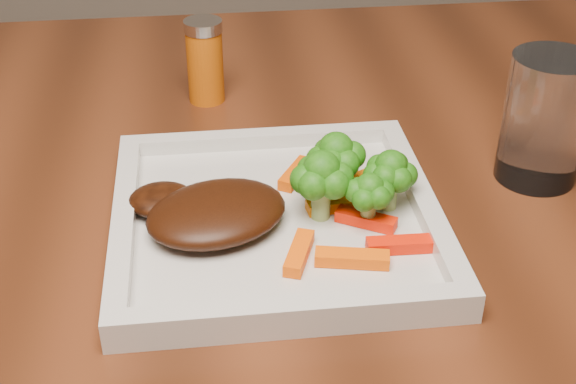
{
  "coord_description": "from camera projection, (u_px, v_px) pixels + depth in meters",
  "views": [
    {
      "loc": [
        0.07,
        -0.51,
        1.14
      ],
      "look_at": [
        0.14,
        0.04,
        0.79
      ],
      "focal_mm": 50.0,
      "sensor_mm": 36.0,
      "label": 1
    }
  ],
  "objects": [
    {
      "name": "carrot_6",
      "position": [
        340.0,
        203.0,
        0.68
      ],
      "size": [
        0.06,
        0.02,
        0.01
      ],
      "primitive_type": "cube",
      "rotation": [
        0.0,
        0.0,
        0.13
      ],
      "color": "orange",
      "rests_on": "plate"
    },
    {
      "name": "broccoli_0",
      "position": [
        336.0,
        161.0,
        0.68
      ],
      "size": [
        0.07,
        0.07,
        0.07
      ],
      "primitive_type": null,
      "rotation": [
        0.0,
        0.0,
        0.4
      ],
      "color": "#206D12",
      "rests_on": "plate"
    },
    {
      "name": "broccoli_2",
      "position": [
        369.0,
        195.0,
        0.65
      ],
      "size": [
        0.05,
        0.05,
        0.06
      ],
      "primitive_type": null,
      "rotation": [
        0.0,
        0.0,
        -0.03
      ],
      "color": "#2A7613",
      "rests_on": "plate"
    },
    {
      "name": "carrot_1",
      "position": [
        400.0,
        245.0,
        0.63
      ],
      "size": [
        0.05,
        0.02,
        0.01
      ],
      "primitive_type": "cube",
      "rotation": [
        0.0,
        0.0,
        -0.03
      ],
      "color": "#F31C03",
      "rests_on": "plate"
    },
    {
      "name": "broccoli_3",
      "position": [
        321.0,
        185.0,
        0.66
      ],
      "size": [
        0.07,
        0.07,
        0.06
      ],
      "primitive_type": null,
      "rotation": [
        0.0,
        0.0,
        0.2
      ],
      "color": "#1B5F0F",
      "rests_on": "plate"
    },
    {
      "name": "carrot_4",
      "position": [
        296.0,
        174.0,
        0.72
      ],
      "size": [
        0.04,
        0.05,
        0.01
      ],
      "primitive_type": "cube",
      "rotation": [
        0.0,
        0.0,
        1.03
      ],
      "color": "#EB4F03",
      "rests_on": "plate"
    },
    {
      "name": "carrot_5",
      "position": [
        366.0,
        220.0,
        0.66
      ],
      "size": [
        0.05,
        0.04,
        0.01
      ],
      "primitive_type": "cube",
      "rotation": [
        0.0,
        0.0,
        -0.53
      ],
      "color": "#FF2004",
      "rests_on": "plate"
    },
    {
      "name": "carrot_3",
      "position": [
        383.0,
        172.0,
        0.73
      ],
      "size": [
        0.06,
        0.04,
        0.01
      ],
      "primitive_type": "cube",
      "rotation": [
        0.0,
        0.0,
        0.48
      ],
      "color": "#DB6203",
      "rests_on": "plate"
    },
    {
      "name": "plate",
      "position": [
        276.0,
        224.0,
        0.68
      ],
      "size": [
        0.27,
        0.27,
        0.01
      ],
      "primitive_type": "cube",
      "color": "silver",
      "rests_on": "dining_table"
    },
    {
      "name": "carrot_2",
      "position": [
        299.0,
        253.0,
        0.62
      ],
      "size": [
        0.03,
        0.05,
        0.01
      ],
      "primitive_type": "cube",
      "rotation": [
        0.0,
        0.0,
        1.22
      ],
      "color": "#FF5604",
      "rests_on": "plate"
    },
    {
      "name": "spice_shaker",
      "position": [
        205.0,
        61.0,
        0.86
      ],
      "size": [
        0.05,
        0.05,
        0.09
      ],
      "primitive_type": "cylinder",
      "rotation": [
        0.0,
        0.0,
        0.4
      ],
      "color": "#BE560A",
      "rests_on": "dining_table"
    },
    {
      "name": "carrot_0",
      "position": [
        352.0,
        258.0,
        0.62
      ],
      "size": [
        0.06,
        0.03,
        0.01
      ],
      "primitive_type": "cube",
      "rotation": [
        0.0,
        0.0,
        -0.21
      ],
      "color": "#FF5904",
      "rests_on": "plate"
    },
    {
      "name": "broccoli_1",
      "position": [
        390.0,
        175.0,
        0.67
      ],
      "size": [
        0.05,
        0.05,
        0.06
      ],
      "primitive_type": null,
      "rotation": [
        0.0,
        0.0,
        -0.03
      ],
      "color": "#2D6611",
      "rests_on": "plate"
    },
    {
      "name": "steak",
      "position": [
        217.0,
        213.0,
        0.65
      ],
      "size": [
        0.14,
        0.13,
        0.03
      ],
      "primitive_type": "ellipsoid",
      "rotation": [
        0.0,
        0.0,
        0.37
      ],
      "color": "#381708",
      "rests_on": "plate"
    },
    {
      "name": "drinking_glass",
      "position": [
        544.0,
        119.0,
        0.72
      ],
      "size": [
        0.08,
        0.08,
        0.12
      ],
      "primitive_type": "cylinder",
      "rotation": [
        0.0,
        0.0,
        -0.06
      ],
      "color": "silver",
      "rests_on": "dining_table"
    }
  ]
}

